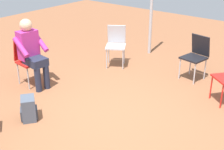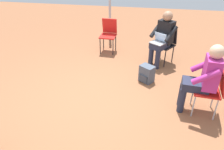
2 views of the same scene
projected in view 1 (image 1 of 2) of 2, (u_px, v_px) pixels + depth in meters
The scene contains 7 objects.
ground_plane at pixel (110, 117), 4.78m from camera, with size 14.00×14.00×0.00m, color brown.
chair_northeast at pixel (116, 43), 6.56m from camera, with size 0.58×0.56×0.85m.
chair_east at pixel (196, 54), 5.92m from camera, with size 0.50×0.46×0.85m.
chair_north at pixel (28, 58), 5.72m from camera, with size 0.44×0.47×0.85m.
person_in_magenta at pixel (31, 50), 5.54m from camera, with size 0.53×0.55×1.24m.
backpack_near_laptop_user at pixel (29, 110), 4.67m from camera, with size 0.33×0.34×0.36m.
tent_pole_far at pixel (152, 1), 6.94m from camera, with size 0.07×0.07×2.45m, color #B2B2B7.
Camera 1 is at (-3.19, -2.59, 2.53)m, focal length 50.00 mm.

